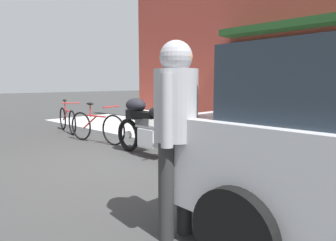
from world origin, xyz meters
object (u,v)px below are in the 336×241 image
object	(u,v)px
touring_motorcycle	(150,124)
pedestrian_walking	(176,116)
sandwich_board_sign	(171,117)
parked_bicycle	(96,127)
second_bicycle_by_cafe	(67,119)

from	to	relation	value
touring_motorcycle	pedestrian_walking	size ratio (longest dim) A/B	1.26
touring_motorcycle	sandwich_board_sign	xyz separation A→B (m)	(-0.90, 1.59, -0.06)
parked_bicycle	pedestrian_walking	size ratio (longest dim) A/B	1.01
parked_bicycle	pedestrian_walking	bearing A→B (deg)	-23.90
touring_motorcycle	pedestrian_walking	xyz separation A→B (m)	(2.27, -1.81, 0.48)
touring_motorcycle	second_bicycle_by_cafe	world-z (taller)	touring_motorcycle
pedestrian_walking	second_bicycle_by_cafe	bearing A→B (deg)	160.85
touring_motorcycle	pedestrian_walking	distance (m)	2.94
parked_bicycle	pedestrian_walking	world-z (taller)	pedestrian_walking
parked_bicycle	second_bicycle_by_cafe	bearing A→B (deg)	171.96
second_bicycle_by_cafe	pedestrian_walking	bearing A→B (deg)	-19.15
touring_motorcycle	sandwich_board_sign	world-z (taller)	touring_motorcycle
touring_motorcycle	sandwich_board_sign	size ratio (longest dim) A/B	2.55
sandwich_board_sign	second_bicycle_by_cafe	size ratio (longest dim) A/B	0.51
pedestrian_walking	second_bicycle_by_cafe	world-z (taller)	pedestrian_walking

